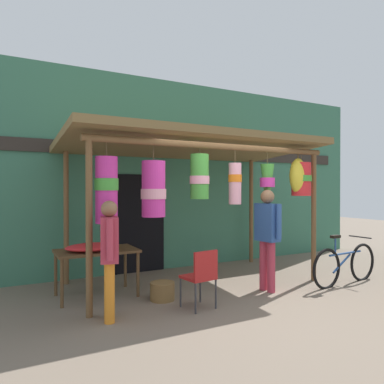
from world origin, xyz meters
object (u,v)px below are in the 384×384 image
object	(u,v)px
vendor_in_orange	(109,250)
wicker_basket_by_table	(162,291)
folding_chair	(201,274)
parked_bicycle	(345,265)
display_table	(97,255)
flower_heap_on_table	(93,247)
customer_foreground	(267,231)

from	to	relation	value
vendor_in_orange	wicker_basket_by_table	bearing A→B (deg)	26.24
folding_chair	parked_bicycle	bearing A→B (deg)	-0.69
vendor_in_orange	parked_bicycle	bearing A→B (deg)	-3.00
display_table	vendor_in_orange	world-z (taller)	vendor_in_orange
parked_bicycle	vendor_in_orange	bearing A→B (deg)	177.00
flower_heap_on_table	parked_bicycle	distance (m)	4.39
display_table	vendor_in_orange	xyz separation A→B (m)	(-0.10, -1.14, 0.25)
folding_chair	parked_bicycle	world-z (taller)	parked_bicycle
display_table	flower_heap_on_table	size ratio (longest dim) A/B	1.53
display_table	folding_chair	distance (m)	1.77
wicker_basket_by_table	parked_bicycle	distance (m)	3.34
folding_chair	vendor_in_orange	world-z (taller)	vendor_in_orange
wicker_basket_by_table	parked_bicycle	xyz separation A→B (m)	(3.26, -0.69, 0.21)
folding_chair	wicker_basket_by_table	size ratio (longest dim) A/B	2.23
display_table	parked_bicycle	bearing A→B (deg)	-18.28
folding_chair	wicker_basket_by_table	bearing A→B (deg)	116.02
folding_chair	wicker_basket_by_table	world-z (taller)	folding_chair
display_table	parked_bicycle	size ratio (longest dim) A/B	0.71
folding_chair	wicker_basket_by_table	distance (m)	0.81
customer_foreground	folding_chair	bearing A→B (deg)	-169.05
parked_bicycle	customer_foreground	world-z (taller)	customer_foreground
display_table	vendor_in_orange	bearing A→B (deg)	-95.16
vendor_in_orange	customer_foreground	size ratio (longest dim) A/B	0.92
folding_chair	vendor_in_orange	distance (m)	1.34
parked_bicycle	vendor_in_orange	size ratio (longest dim) A/B	1.13
display_table	customer_foreground	size ratio (longest dim) A/B	0.74
parked_bicycle	folding_chair	bearing A→B (deg)	179.31
folding_chair	parked_bicycle	size ratio (longest dim) A/B	0.48
parked_bicycle	vendor_in_orange	distance (m)	4.25
flower_heap_on_table	vendor_in_orange	size ratio (longest dim) A/B	0.52
parked_bicycle	wicker_basket_by_table	bearing A→B (deg)	168.11
flower_heap_on_table	folding_chair	distance (m)	1.78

